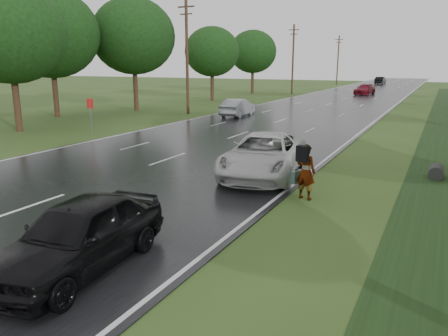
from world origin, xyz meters
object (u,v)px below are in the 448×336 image
pedestrian (305,171)px  silver_sedan (238,107)px  road_sign (90,109)px  white_pickup (264,155)px  dark_sedan (79,235)px

pedestrian → silver_sedan: (-11.87, 20.17, -0.18)m
road_sign → pedestrian: size_ratio=1.22×
white_pickup → silver_sedan: white_pickup is taller
pedestrian → dark_sedan: pedestrian is taller
pedestrian → white_pickup: size_ratio=0.31×
pedestrian → white_pickup: pedestrian is taller
road_sign → dark_sedan: road_sign is taller
road_sign → dark_sedan: (13.16, -14.40, -0.80)m
white_pickup → silver_sedan: bearing=108.7°
road_sign → white_pickup: (13.71, -4.84, -0.76)m
dark_sedan → silver_sedan: (-8.95, 27.50, -0.05)m
pedestrian → dark_sedan: (-2.92, -7.32, -0.13)m
road_sign → pedestrian: road_sign is taller
silver_sedan → white_pickup: bearing=114.9°
pedestrian → dark_sedan: 7.88m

